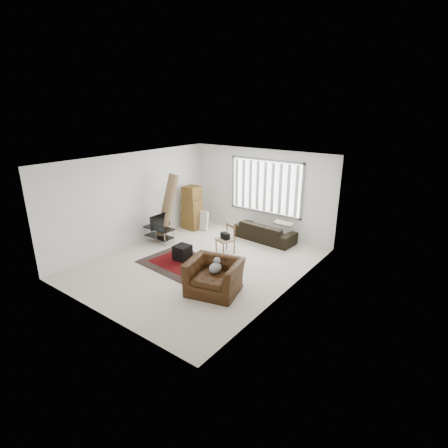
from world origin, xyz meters
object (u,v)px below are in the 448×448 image
object	(u,v)px
tv_stand	(159,232)
sofa	(265,229)
armchair	(214,274)
moving_boxes	(192,209)
side_chair	(226,238)

from	to	relation	value
tv_stand	sofa	bearing A→B (deg)	39.84
sofa	armchair	distance (m)	3.47
tv_stand	sofa	size ratio (longest dim) A/B	0.50
moving_boxes	tv_stand	bearing A→B (deg)	-88.45
sofa	side_chair	bearing A→B (deg)	79.75
side_chair	sofa	bearing A→B (deg)	94.75
moving_boxes	side_chair	size ratio (longest dim) A/B	1.79
moving_boxes	sofa	xyz separation A→B (m)	(2.52, 0.49, -0.31)
tv_stand	moving_boxes	world-z (taller)	moving_boxes
tv_stand	sofa	world-z (taller)	sofa
moving_boxes	side_chair	xyz separation A→B (m)	(2.14, -1.02, -0.22)
sofa	armchair	bearing A→B (deg)	105.52
armchair	moving_boxes	bearing A→B (deg)	122.84
tv_stand	moving_boxes	size ratio (longest dim) A/B	0.66
side_chair	armchair	distance (m)	2.18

